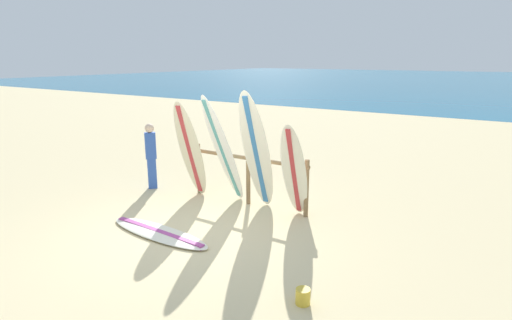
% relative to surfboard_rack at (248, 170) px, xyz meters
% --- Properties ---
extents(ground_plane, '(120.00, 120.00, 0.00)m').
position_rel_surfboard_rack_xyz_m(ground_plane, '(-0.03, -1.80, -0.74)').
color(ground_plane, beige).
extents(ocean_water, '(120.00, 80.00, 0.01)m').
position_rel_surfboard_rack_xyz_m(ocean_water, '(-0.03, 56.20, -0.73)').
color(ocean_water, '#196B93').
rests_on(ocean_water, ground).
extents(surfboard_rack, '(2.80, 0.09, 1.14)m').
position_rel_surfboard_rack_xyz_m(surfboard_rack, '(0.00, 0.00, 0.00)').
color(surfboard_rack, olive).
rests_on(surfboard_rack, ground).
extents(surfboard_leaning_far_left, '(0.60, 0.79, 2.18)m').
position_rel_surfboard_rack_xyz_m(surfboard_leaning_far_left, '(-1.24, -0.39, 0.35)').
color(surfboard_leaning_far_left, beige).
rests_on(surfboard_leaning_far_left, ground).
extents(surfboard_leaning_left, '(0.61, 1.16, 2.36)m').
position_rel_surfboard_rack_xyz_m(surfboard_leaning_left, '(-0.38, -0.35, 0.44)').
color(surfboard_leaning_left, white).
rests_on(surfboard_leaning_left, ground).
extents(surfboard_leaning_center_left, '(0.66, 1.09, 2.47)m').
position_rel_surfboard_rack_xyz_m(surfboard_leaning_center_left, '(0.42, -0.33, 0.50)').
color(surfboard_leaning_center_left, white).
rests_on(surfboard_leaning_center_left, ground).
extents(surfboard_leaning_center, '(0.62, 0.99, 1.93)m').
position_rel_surfboard_rack_xyz_m(surfboard_leaning_center, '(1.24, -0.32, 0.23)').
color(surfboard_leaning_center, white).
rests_on(surfboard_leaning_center, ground).
extents(surfboard_lying_on_sand, '(2.29, 0.65, 0.08)m').
position_rel_surfboard_rack_xyz_m(surfboard_lying_on_sand, '(-0.44, -2.17, -0.70)').
color(surfboard_lying_on_sand, silver).
rests_on(surfboard_lying_on_sand, ground).
extents(beachgoer_standing, '(0.28, 0.29, 1.55)m').
position_rel_surfboard_rack_xyz_m(beachgoer_standing, '(-2.51, -0.33, 0.11)').
color(beachgoer_standing, '#3359B2').
rests_on(beachgoer_standing, ground).
extents(sand_bucket, '(0.19, 0.19, 0.21)m').
position_rel_surfboard_rack_xyz_m(sand_bucket, '(2.64, -2.69, -0.63)').
color(sand_bucket, gold).
rests_on(sand_bucket, ground).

